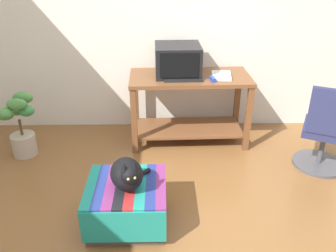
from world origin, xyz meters
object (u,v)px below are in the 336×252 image
keyboard (183,79)px  stapler (213,79)px  ottoman_with_blanket (127,204)px  cat (127,174)px  book (221,75)px  potted_plant (20,127)px  tv_monitor (178,60)px  desk (189,97)px  office_chair (325,134)px

keyboard → stapler: bearing=-6.8°
ottoman_with_blanket → cat: (0.02, -0.03, 0.30)m
book → potted_plant: 2.18m
stapler → tv_monitor: bearing=139.0°
potted_plant → keyboard: bearing=5.5°
ottoman_with_blanket → cat: 0.31m
book → cat: (-0.90, -1.38, -0.30)m
desk → office_chair: (1.28, -0.62, -0.14)m
cat → office_chair: size_ratio=0.44×
cat → keyboard: bearing=51.4°
book → cat: size_ratio=0.71×
desk → potted_plant: 1.82m
keyboard → potted_plant: bearing=-175.7°
stapler → office_chair: bearing=-32.8°
stapler → keyboard: bearing=164.8°
potted_plant → office_chair: bearing=-5.9°
desk → stapler: bearing=-39.1°
stapler → book: bearing=40.6°
ottoman_with_blanket → office_chair: bearing=22.3°
ottoman_with_blanket → potted_plant: 1.62m
cat → potted_plant: size_ratio=0.57×
office_chair → ottoman_with_blanket: bearing=47.8°
keyboard → stapler: 0.30m
tv_monitor → office_chair: (1.41, -0.67, -0.54)m
keyboard → stapler: (0.30, -0.03, 0.01)m
cat → potted_plant: 1.66m
tv_monitor → keyboard: (0.05, -0.19, -0.14)m
stapler → potted_plant: bearing=174.2°
ottoman_with_blanket → stapler: stapler is taller
tv_monitor → cat: size_ratio=1.23×
cat → potted_plant: bearing=120.0°
ottoman_with_blanket → potted_plant: bearing=137.9°
book → stapler: 0.17m
cat → ottoman_with_blanket: bearing=107.3°
book → office_chair: (0.95, -0.59, -0.40)m
keyboard → book: (0.41, 0.10, 0.00)m
desk → tv_monitor: (-0.13, 0.05, 0.41)m
book → office_chair: office_chair is taller
keyboard → tv_monitor: bearing=104.5°
tv_monitor → stapler: bearing=-33.0°
ottoman_with_blanket → office_chair: 2.03m
keyboard → potted_plant: keyboard is taller
desk → tv_monitor: 0.43m
keyboard → office_chair: (1.36, -0.48, -0.40)m
keyboard → ottoman_with_blanket: keyboard is taller
ottoman_with_blanket → potted_plant: potted_plant is taller
desk → cat: size_ratio=3.31×
ottoman_with_blanket → book: bearing=55.8°
desk → office_chair: size_ratio=1.47×
keyboard → stapler: stapler is taller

